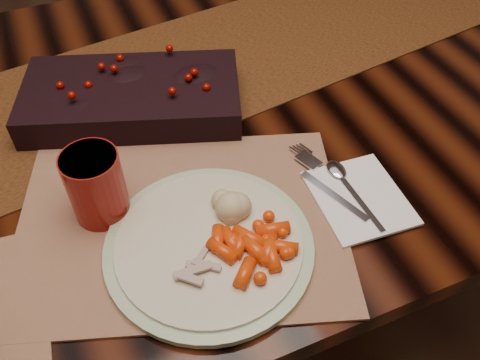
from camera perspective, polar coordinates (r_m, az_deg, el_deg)
name	(u,v)px	position (r m, az deg, el deg)	size (l,w,h in m)	color
floor	(202,307)	(1.55, -4.34, -14.00)	(5.00, 5.00, 0.00)	black
dining_table	(193,231)	(1.24, -5.31, -5.69)	(1.80, 1.00, 0.75)	black
table_runner	(185,71)	(1.06, -6.21, 12.04)	(1.83, 0.38, 0.00)	#482C0D
centerpiece	(131,93)	(0.95, -12.10, 9.54)	(0.39, 0.20, 0.08)	black
placemat_main	(181,222)	(0.77, -6.61, -4.66)	(0.49, 0.36, 0.00)	brown
dinner_plate	(209,246)	(0.73, -3.50, -7.36)	(0.30, 0.30, 0.02)	beige
baby_carrots	(250,250)	(0.71, 1.14, -7.83)	(0.12, 0.09, 0.02)	red
mashed_potatoes	(219,200)	(0.74, -2.42, -2.26)	(0.08, 0.07, 0.05)	beige
turkey_shreds	(198,267)	(0.70, -4.69, -9.75)	(0.07, 0.06, 0.02)	beige
napkin	(359,198)	(0.82, 13.23, -1.95)	(0.13, 0.16, 0.01)	white
fork	(327,186)	(0.82, 9.78, -0.71)	(0.03, 0.17, 0.00)	#B3B5CB
spoon	(353,193)	(0.81, 12.61, -1.44)	(0.03, 0.15, 0.00)	#A8AABE
red_cup	(96,186)	(0.77, -15.85, -0.62)	(0.08, 0.08, 0.11)	maroon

